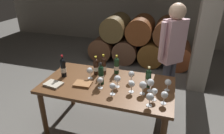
{
  "coord_description": "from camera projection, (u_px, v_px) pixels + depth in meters",
  "views": [
    {
      "loc": [
        0.71,
        -2.11,
        2.06
      ],
      "look_at": [
        0.0,
        0.2,
        0.91
      ],
      "focal_mm": 31.46,
      "sensor_mm": 36.0,
      "label": 1
    }
  ],
  "objects": [
    {
      "name": "wine_glass_10",
      "position": [
        154.0,
        92.0,
        2.2
      ],
      "size": [
        0.07,
        0.07,
        0.15
      ],
      "color": "white",
      "rests_on": "dining_table"
    },
    {
      "name": "wine_bottle_0",
      "position": [
        104.0,
        66.0,
        2.76
      ],
      "size": [
        0.07,
        0.07,
        0.3
      ],
      "color": "black",
      "rests_on": "dining_table"
    },
    {
      "name": "wine_glass_0",
      "position": [
        132.0,
        84.0,
        2.34
      ],
      "size": [
        0.08,
        0.08,
        0.15
      ],
      "color": "white",
      "rests_on": "dining_table"
    },
    {
      "name": "wine_glass_2",
      "position": [
        150.0,
        97.0,
        2.09
      ],
      "size": [
        0.08,
        0.08,
        0.16
      ],
      "color": "white",
      "rests_on": "dining_table"
    },
    {
      "name": "wine_glass_4",
      "position": [
        164.0,
        95.0,
        2.13
      ],
      "size": [
        0.08,
        0.08,
        0.15
      ],
      "color": "white",
      "rests_on": "dining_table"
    },
    {
      "name": "stone_pillar",
      "position": [
        208.0,
        23.0,
        3.37
      ],
      "size": [
        0.32,
        0.32,
        2.6
      ],
      "primitive_type": "cube",
      "color": "gray",
      "rests_on": "ground_plane"
    },
    {
      "name": "wine_glass_6",
      "position": [
        150.0,
        83.0,
        2.36
      ],
      "size": [
        0.09,
        0.09,
        0.16
      ],
      "color": "white",
      "rests_on": "dining_table"
    },
    {
      "name": "wine_glass_9",
      "position": [
        100.0,
        81.0,
        2.42
      ],
      "size": [
        0.08,
        0.08,
        0.15
      ],
      "color": "white",
      "rests_on": "dining_table"
    },
    {
      "name": "wine_glass_8",
      "position": [
        143.0,
        85.0,
        2.3
      ],
      "size": [
        0.09,
        0.09,
        0.16
      ],
      "color": "white",
      "rests_on": "dining_table"
    },
    {
      "name": "wine_glass_5",
      "position": [
        117.0,
        79.0,
        2.44
      ],
      "size": [
        0.09,
        0.09,
        0.16
      ],
      "color": "white",
      "rests_on": "dining_table"
    },
    {
      "name": "wine_glass_1",
      "position": [
        90.0,
        71.0,
        2.65
      ],
      "size": [
        0.09,
        0.09,
        0.16
      ],
      "color": "white",
      "rests_on": "dining_table"
    },
    {
      "name": "wine_bottle_1",
      "position": [
        117.0,
        66.0,
        2.79
      ],
      "size": [
        0.07,
        0.07,
        0.28
      ],
      "color": "#19381E",
      "rests_on": "dining_table"
    },
    {
      "name": "wine_glass_11",
      "position": [
        131.0,
        74.0,
        2.56
      ],
      "size": [
        0.08,
        0.08,
        0.16
      ],
      "color": "white",
      "rests_on": "dining_table"
    },
    {
      "name": "tasting_notebook",
      "position": [
        53.0,
        84.0,
        2.53
      ],
      "size": [
        0.24,
        0.19,
        0.03
      ],
      "primitive_type": "cube",
      "rotation": [
        0.0,
        0.0,
        -0.15
      ],
      "color": "#B2A893",
      "rests_on": "dining_table"
    },
    {
      "name": "ground_plane",
      "position": [
        108.0,
        128.0,
        2.89
      ],
      "size": [
        14.0,
        14.0,
        0.0
      ],
      "primitive_type": "plane",
      "color": "#66635E"
    },
    {
      "name": "wine_bottle_2",
      "position": [
        96.0,
        67.0,
        2.76
      ],
      "size": [
        0.07,
        0.07,
        0.28
      ],
      "color": "black",
      "rests_on": "dining_table"
    },
    {
      "name": "wine_bottle_5",
      "position": [
        148.0,
        78.0,
        2.45
      ],
      "size": [
        0.07,
        0.07,
        0.28
      ],
      "color": "#19381E",
      "rests_on": "dining_table"
    },
    {
      "name": "leather_ledger",
      "position": [
        83.0,
        84.0,
        2.53
      ],
      "size": [
        0.23,
        0.17,
        0.03
      ],
      "primitive_type": "cube",
      "rotation": [
        0.0,
        0.0,
        0.06
      ],
      "color": "#936038",
      "rests_on": "dining_table"
    },
    {
      "name": "dining_table",
      "position": [
        108.0,
        90.0,
        2.61
      ],
      "size": [
        1.7,
        0.9,
        0.76
      ],
      "color": "brown",
      "rests_on": "ground_plane"
    },
    {
      "name": "wine_bottle_4",
      "position": [
        101.0,
        75.0,
        2.51
      ],
      "size": [
        0.07,
        0.07,
        0.3
      ],
      "color": "black",
      "rests_on": "dining_table"
    },
    {
      "name": "barrel_stack",
      "position": [
        140.0,
        41.0,
        4.91
      ],
      "size": [
        2.49,
        0.9,
        1.15
      ],
      "color": "brown",
      "rests_on": "ground_plane"
    },
    {
      "name": "wine_glass_3",
      "position": [
        113.0,
        87.0,
        2.3
      ],
      "size": [
        0.08,
        0.08,
        0.15
      ],
      "color": "white",
      "rests_on": "dining_table"
    },
    {
      "name": "wine_glass_7",
      "position": [
        168.0,
        83.0,
        2.37
      ],
      "size": [
        0.08,
        0.08,
        0.15
      ],
      "color": "white",
      "rests_on": "dining_table"
    },
    {
      "name": "sommelier_presenting",
      "position": [
        172.0,
        50.0,
        2.89
      ],
      "size": [
        0.37,
        0.37,
        1.72
      ],
      "color": "#383842",
      "rests_on": "ground_plane"
    },
    {
      "name": "wine_bottle_3",
      "position": [
        63.0,
        67.0,
        2.69
      ],
      "size": [
        0.07,
        0.07,
        0.32
      ],
      "color": "black",
      "rests_on": "dining_table"
    }
  ]
}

